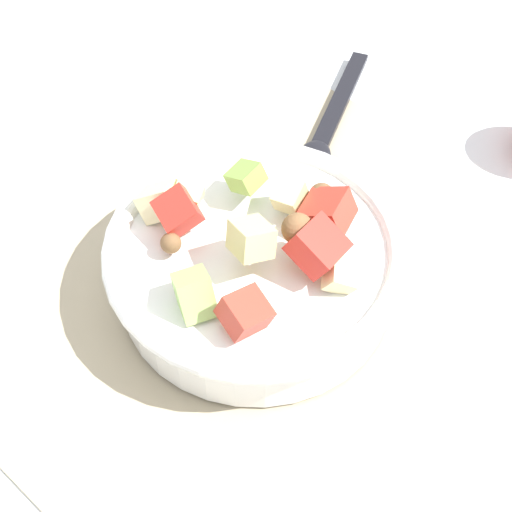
{
  "coord_description": "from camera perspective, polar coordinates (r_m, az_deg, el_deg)",
  "views": [
    {
      "loc": [
        0.3,
        0.27,
        0.53
      ],
      "look_at": [
        0.01,
        0.01,
        0.05
      ],
      "focal_mm": 52.0,
      "sensor_mm": 36.0,
      "label": 1
    }
  ],
  "objects": [
    {
      "name": "ground_plane",
      "position": [
        0.67,
        -0.24,
        -1.85
      ],
      "size": [
        2.4,
        2.4,
        0.0
      ],
      "primitive_type": "plane",
      "color": "silver"
    },
    {
      "name": "placemat",
      "position": [
        0.67,
        -0.25,
        -1.7
      ],
      "size": [
        0.52,
        0.33,
        0.01
      ],
      "primitive_type": "cube",
      "color": "tan",
      "rests_on": "ground_plane"
    },
    {
      "name": "salad_bowl",
      "position": [
        0.63,
        0.01,
        -0.38
      ],
      "size": [
        0.26,
        0.26,
        0.11
      ],
      "color": "white",
      "rests_on": "placemat"
    },
    {
      "name": "serving_spoon",
      "position": [
        0.79,
        5.34,
        9.47
      ],
      "size": [
        0.21,
        0.11,
        0.01
      ],
      "color": "black",
      "rests_on": "placemat"
    }
  ]
}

